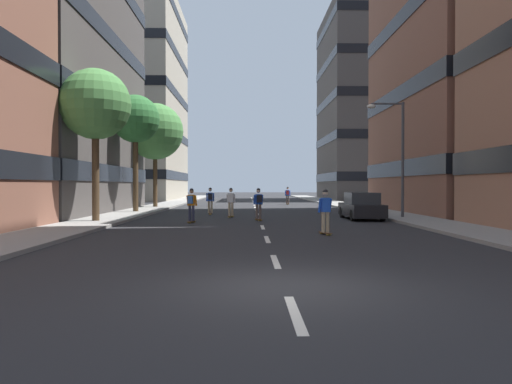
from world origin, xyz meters
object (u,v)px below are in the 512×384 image
street_tree_near (135,120)px  skater_4 (191,203)px  skater_1 (325,210)px  skater_5 (288,194)px  skater_2 (259,202)px  street_tree_mid (155,132)px  skater_3 (231,201)px  parked_car_near (361,207)px  street_tree_far (95,105)px  skater_0 (210,199)px  streetlamp_right (396,146)px

street_tree_near → skater_4: (4.82, -8.64, -5.42)m
skater_1 → skater_5: same height
street_tree_near → skater_4: size_ratio=4.50×
skater_1 → skater_5: (1.02, 29.71, 0.03)m
skater_2 → street_tree_mid: bearing=120.2°
skater_3 → skater_5: bearing=75.3°
parked_car_near → street_tree_far: street_tree_far is taller
parked_car_near → street_tree_mid: bearing=136.6°
skater_0 → skater_3: size_ratio=1.00×
skater_1 → skater_5: size_ratio=1.00×
parked_car_near → skater_5: 21.36m
skater_0 → skater_5: 17.75m
skater_0 → skater_5: size_ratio=1.00×
skater_3 → skater_0: bearing=117.7°
skater_2 → skater_4: size_ratio=1.00×
skater_1 → skater_2: same height
skater_5 → parked_car_near: bearing=-83.5°
street_tree_mid → skater_4: (4.82, -15.81, -5.39)m
street_tree_mid → street_tree_far: bearing=-90.0°
street_tree_near → skater_3: 9.65m
street_tree_mid → skater_4: street_tree_mid is taller
streetlamp_right → skater_0: bearing=156.6°
streetlamp_right → skater_3: bearing=168.3°
street_tree_mid → street_tree_far: 16.02m
skater_4 → skater_5: (6.94, 23.62, 0.00)m
street_tree_far → skater_0: 10.28m
skater_0 → skater_3: same height
parked_car_near → skater_3: skater_3 is taller
parked_car_near → skater_4: size_ratio=2.47×
street_tree_mid → skater_5: size_ratio=4.86×
skater_0 → skater_1: bearing=-67.4°
streetlamp_right → skater_0: (-10.88, 4.72, -3.12)m
street_tree_mid → skater_3: street_tree_mid is taller
street_tree_near → skater_0: street_tree_near is taller
street_tree_mid → streetlamp_right: street_tree_mid is taller
street_tree_far → skater_4: bearing=2.4°
street_tree_mid → streetlamp_right: 21.11m
skater_5 → skater_0: bearing=-111.5°
parked_car_near → street_tree_mid: (-14.16, 13.41, 5.70)m
parked_car_near → skater_3: (-7.46, 1.94, 0.29)m
parked_car_near → streetlamp_right: 3.96m
streetlamp_right → skater_5: streetlamp_right is taller
streetlamp_right → skater_4: size_ratio=3.65×
skater_1 → skater_2: 8.01m
street_tree_near → skater_5: 19.80m
parked_car_near → skater_1: skater_1 is taller
streetlamp_right → skater_4: (-11.32, -2.38, -3.12)m
skater_0 → skater_5: bearing=68.5°
street_tree_mid → streetlamp_right: bearing=-39.8°
skater_0 → skater_3: (1.45, -2.77, -0.03)m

